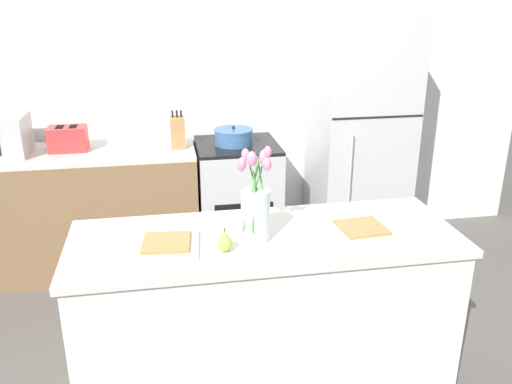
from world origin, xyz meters
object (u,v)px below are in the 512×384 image
at_px(plate_setting_right, 362,229).
at_px(cooking_pot, 234,137).
at_px(flower_vase, 255,208).
at_px(knife_block, 178,132).
at_px(refrigerator, 360,136).
at_px(pear_figurine, 225,242).
at_px(plate_setting_left, 166,244).
at_px(stove_range, 238,201).
at_px(toaster, 68,139).

height_order(plate_setting_right, cooking_pot, cooking_pot).
distance_m(flower_vase, plate_setting_right, 0.53).
bearing_deg(cooking_pot, knife_block, -179.24).
height_order(refrigerator, flower_vase, refrigerator).
bearing_deg(flower_vase, cooking_pot, 85.53).
xyz_separation_m(pear_figurine, plate_setting_left, (-0.25, 0.10, -0.03)).
bearing_deg(pear_figurine, stove_range, 80.00).
distance_m(flower_vase, pear_figurine, 0.21).
height_order(flower_vase, plate_setting_left, flower_vase).
relative_size(pear_figurine, cooking_pot, 0.38).
xyz_separation_m(toaster, cooking_pot, (1.17, -0.05, -0.03)).
relative_size(flower_vase, plate_setting_left, 1.42).
bearing_deg(plate_setting_left, stove_range, 71.29).
xyz_separation_m(plate_setting_left, cooking_pot, (0.53, 1.62, 0.04)).
distance_m(flower_vase, plate_setting_left, 0.42).
relative_size(toaster, cooking_pot, 0.98).
distance_m(plate_setting_left, plate_setting_right, 0.91).
bearing_deg(refrigerator, toaster, 179.05).
distance_m(plate_setting_left, knife_block, 1.62).
bearing_deg(stove_range, knife_block, -177.73).
bearing_deg(plate_setting_left, pear_figurine, -21.25).
distance_m(plate_setting_right, knife_block, 1.80).
xyz_separation_m(plate_setting_right, toaster, (-1.55, 1.67, 0.07)).
height_order(refrigerator, cooking_pot, refrigerator).
bearing_deg(flower_vase, plate_setting_right, 0.46).
relative_size(stove_range, plate_setting_left, 2.94).
bearing_deg(plate_setting_right, refrigerator, 69.93).
relative_size(flower_vase, pear_figurine, 4.06).
relative_size(pear_figurine, plate_setting_left, 0.35).
bearing_deg(flower_vase, refrigerator, 56.02).
xyz_separation_m(toaster, knife_block, (0.76, -0.05, 0.03)).
xyz_separation_m(plate_setting_left, knife_block, (0.12, 1.62, 0.10)).
height_order(flower_vase, cooking_pot, flower_vase).
relative_size(plate_setting_left, knife_block, 1.15).
bearing_deg(toaster, pear_figurine, -63.26).
height_order(plate_setting_left, knife_block, knife_block).
height_order(plate_setting_right, toaster, toaster).
xyz_separation_m(stove_range, flower_vase, (-0.15, -1.64, 0.62)).
bearing_deg(stove_range, plate_setting_right, -77.80).
bearing_deg(toaster, stove_range, -1.75).
height_order(stove_range, knife_block, knife_block).
height_order(refrigerator, knife_block, refrigerator).
bearing_deg(plate_setting_right, flower_vase, -179.54).
distance_m(toaster, cooking_pot, 1.17).
xyz_separation_m(flower_vase, toaster, (-1.04, 1.67, -0.07)).
bearing_deg(toaster, refrigerator, -0.95).
xyz_separation_m(refrigerator, toaster, (-2.14, 0.04, 0.08)).
height_order(plate_setting_right, knife_block, knife_block).
height_order(pear_figurine, plate_setting_left, pear_figurine).
bearing_deg(flower_vase, toaster, 121.87).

